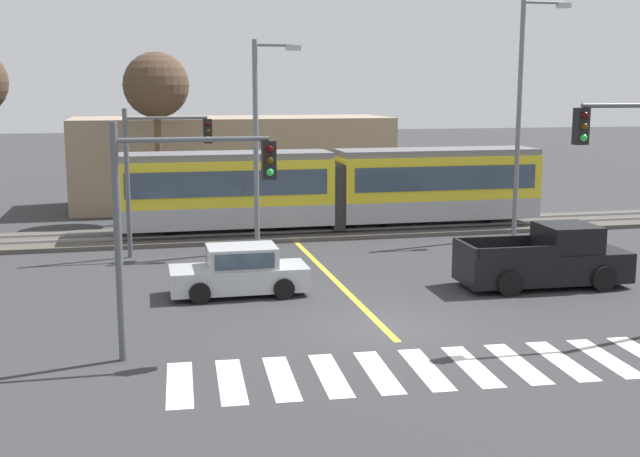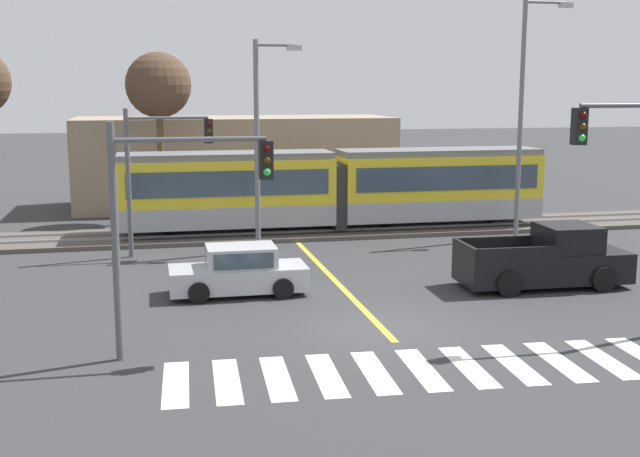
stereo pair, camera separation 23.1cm
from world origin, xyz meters
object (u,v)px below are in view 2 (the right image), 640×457
traffic_light_near_left (172,202)px  bare_tree_west (158,87)px  pickup_truck (547,261)px  street_lamp_centre (261,134)px  traffic_light_far_left (158,159)px  street_lamp_east (525,106)px  sedan_crossing (239,272)px  light_rail_tram (335,186)px

traffic_light_near_left → bare_tree_west: 20.02m
pickup_truck → street_lamp_centre: street_lamp_centre is taller
traffic_light_far_left → traffic_light_near_left: bearing=-89.3°
traffic_light_near_left → street_lamp_centre: (3.74, 12.00, 0.88)m
traffic_light_far_left → street_lamp_east: 15.17m
traffic_light_near_left → bare_tree_west: bare_tree_west is taller
sedan_crossing → street_lamp_east: bearing=29.0°
street_lamp_east → pickup_truck: bearing=-110.5°
pickup_truck → traffic_light_far_left: 14.38m
sedan_crossing → street_lamp_east: size_ratio=0.42×
traffic_light_near_left → street_lamp_east: 19.57m
pickup_truck → street_lamp_east: bearing=69.5°
pickup_truck → traffic_light_near_left: 12.96m
pickup_truck → bare_tree_west: size_ratio=0.69×
street_lamp_centre → bare_tree_west: 8.84m
street_lamp_centre → street_lamp_east: (11.15, 0.56, 0.99)m
sedan_crossing → traffic_light_near_left: (-2.09, -5.48, 2.99)m
pickup_truck → traffic_light_near_left: bearing=-159.5°
light_rail_tram → traffic_light_far_left: size_ratio=3.33×
street_lamp_centre → street_lamp_east: street_lamp_east is taller
traffic_light_far_left → street_lamp_east: (15.03, 0.73, 1.88)m
traffic_light_near_left → bare_tree_west: size_ratio=0.70×
pickup_truck → street_lamp_centre: 11.71m
sedan_crossing → bare_tree_west: size_ratio=0.53×
traffic_light_near_left → street_lamp_centre: 12.60m
street_lamp_east → bare_tree_west: street_lamp_east is taller
sedan_crossing → traffic_light_near_left: bearing=-110.8°
street_lamp_centre → street_lamp_east: bearing=2.9°
light_rail_tram → bare_tree_west: bearing=148.6°
bare_tree_west → street_lamp_east: bearing=-26.2°
pickup_truck → traffic_light_far_left: bearing=148.3°
street_lamp_centre → bare_tree_west: bearing=115.1°
street_lamp_centre → pickup_truck: bearing=-43.1°
sedan_crossing → bare_tree_west: 15.56m
street_lamp_centre → sedan_crossing: bearing=-104.2°
sedan_crossing → street_lamp_centre: 7.76m
light_rail_tram → street_lamp_east: bearing=-20.5°
pickup_truck → traffic_light_near_left: traffic_light_near_left is taller
light_rail_tram → street_lamp_east: (7.44, -2.78, 3.51)m
traffic_light_near_left → traffic_light_far_left: bearing=90.7°
street_lamp_centre → bare_tree_west: size_ratio=1.02×
sedan_crossing → bare_tree_west: (-2.03, 14.36, 5.65)m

